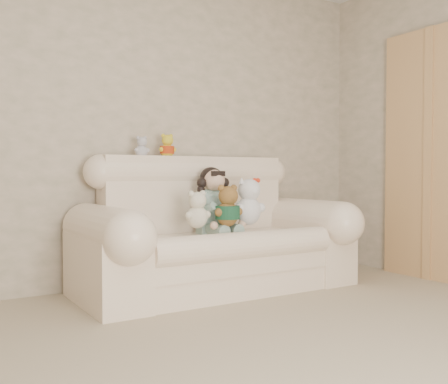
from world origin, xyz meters
TOP-DOWN VIEW (x-y plane):
  - wall_back at (0.00, 2.50)m, footprint 4.50×0.00m
  - sofa at (0.50, 2.00)m, footprint 2.10×0.95m
  - door_panel at (2.22, 1.40)m, footprint 0.06×0.90m
  - seated_child at (0.52, 2.08)m, footprint 0.37×0.43m
  - brown_teddy at (0.49, 1.84)m, footprint 0.27×0.24m
  - white_cat at (0.70, 1.87)m, footprint 0.32×0.28m
  - cream_teddy at (0.25, 1.86)m, footprint 0.25×0.22m
  - yellow_mini_bear at (0.24, 2.33)m, footprint 0.17×0.14m
  - grey_mini_plush at (0.03, 2.34)m, footprint 0.13×0.10m

SIDE VIEW (x-z plane):
  - sofa at x=0.50m, z-range 0.00..1.03m
  - cream_teddy at x=0.25m, z-range 0.50..0.81m
  - brown_teddy at x=0.49m, z-range 0.50..0.86m
  - seated_child at x=0.52m, z-range 0.42..0.95m
  - white_cat at x=0.70m, z-range 0.50..0.92m
  - door_panel at x=2.22m, z-range 0.00..2.10m
  - grey_mini_plush at x=0.03m, z-range 1.01..1.20m
  - yellow_mini_bear at x=0.24m, z-range 1.01..1.23m
  - wall_back at x=0.00m, z-range -0.95..3.55m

